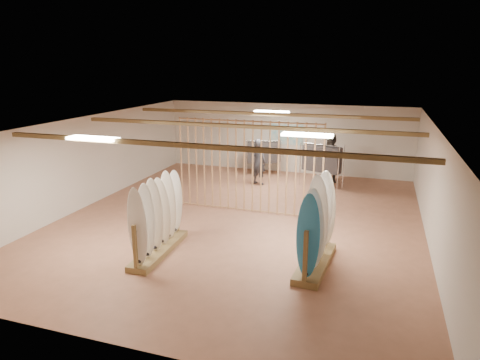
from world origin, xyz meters
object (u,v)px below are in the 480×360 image
(clothing_rack_a, at_px, (263,152))
(shopper_b, at_px, (331,155))
(rack_right, at_px, (316,237))
(clothing_rack_b, at_px, (322,159))
(shopper_a, at_px, (258,159))
(rack_left, at_px, (158,228))

(clothing_rack_a, height_order, shopper_b, shopper_b)
(rack_right, bearing_deg, shopper_b, 97.87)
(rack_right, relative_size, clothing_rack_b, 1.35)
(clothing_rack_a, distance_m, clothing_rack_b, 2.62)
(shopper_a, bearing_deg, clothing_rack_b, -151.45)
(rack_left, distance_m, clothing_rack_b, 7.41)
(clothing_rack_a, relative_size, clothing_rack_b, 0.90)
(rack_left, bearing_deg, clothing_rack_b, 64.49)
(rack_left, relative_size, shopper_a, 1.20)
(clothing_rack_a, height_order, shopper_a, shopper_a)
(rack_right, relative_size, clothing_rack_a, 1.50)
(rack_right, xyz_separation_m, clothing_rack_a, (-3.20, 7.32, 0.25))
(clothing_rack_a, bearing_deg, shopper_a, -102.01)
(rack_left, distance_m, shopper_b, 8.21)
(clothing_rack_b, distance_m, shopper_a, 2.29)
(clothing_rack_b, bearing_deg, clothing_rack_a, 178.54)
(rack_left, relative_size, shopper_b, 1.11)
(rack_left, distance_m, clothing_rack_a, 7.79)
(rack_right, distance_m, shopper_a, 6.77)
(clothing_rack_b, distance_m, shopper_b, 0.81)
(rack_right, bearing_deg, shopper_a, 120.43)
(clothing_rack_a, bearing_deg, clothing_rack_b, -40.71)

